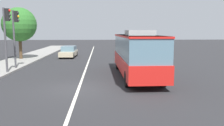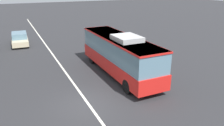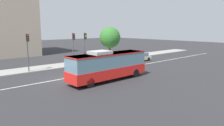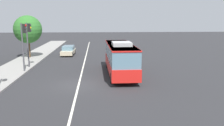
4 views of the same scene
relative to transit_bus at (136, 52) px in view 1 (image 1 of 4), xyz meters
name	(u,v)px [view 1 (image 1 of 4)]	position (x,y,z in m)	size (l,w,h in m)	color
ground_plane	(79,89)	(-3.63, 4.01, -1.81)	(160.00, 160.00, 0.00)	#28282B
lane_centre_line	(79,89)	(-3.63, 4.01, -1.80)	(76.00, 0.16, 0.01)	silver
transit_bus	(136,52)	(0.00, 0.00, 0.00)	(10.02, 2.58, 3.46)	red
sedan_beige	(69,52)	(13.43, 6.79, -1.09)	(4.57, 1.98, 1.46)	#C6B793
traffic_light_near_corner	(7,29)	(1.58, 10.01, 1.75)	(0.33, 0.62, 5.20)	#47474C
traffic_light_mid_block	(15,29)	(3.77, 10.10, 1.75)	(0.33, 0.62, 5.20)	#47474C
street_tree_kerbside_left	(19,25)	(10.85, 12.12, 2.34)	(3.96, 3.96, 6.15)	#4C3823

